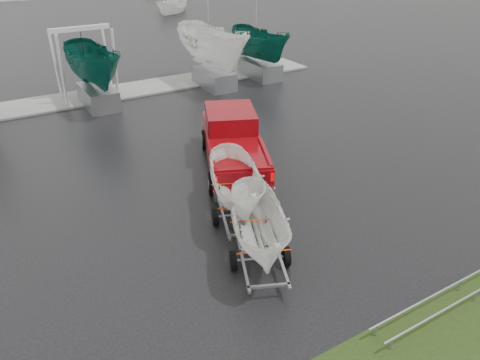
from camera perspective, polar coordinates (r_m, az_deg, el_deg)
ground_plane at (r=18.41m, az=-6.43°, el=-0.97°), size 120.00×120.00×0.00m
dock at (r=29.82m, az=-17.34°, el=9.74°), size 30.00×3.00×0.12m
pickup_truck at (r=19.70m, az=-0.89°, el=4.96°), size 4.64×6.87×2.17m
trailer_hitched at (r=13.05m, az=2.51°, el=-1.25°), size 2.52×3.77×4.65m
trailer_parked at (r=15.12m, az=-0.37°, el=3.64°), size 2.36×3.79×4.87m
boat_hoist at (r=29.10m, az=-18.54°, el=14.52°), size 3.30×2.18×4.12m
keelboat_1 at (r=27.16m, az=-17.86°, el=16.08°), size 2.37×3.20×7.41m
keelboat_2 at (r=29.43m, az=-3.40°, el=19.36°), size 2.73×3.20×10.91m
keelboat_3 at (r=31.67m, az=2.53°, el=18.35°), size 2.18×3.20×10.34m
mast_rack_2 at (r=14.53m, az=26.11°, el=-11.53°), size 7.00×0.56×0.06m
moored_boat_2 at (r=59.93m, az=-8.16°, el=19.59°), size 3.69×3.69×11.42m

